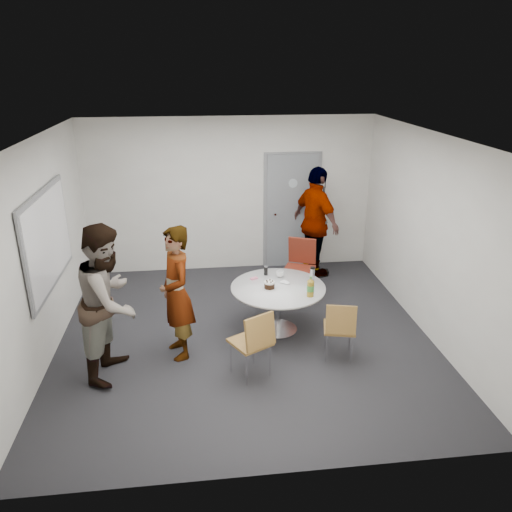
{
  "coord_description": "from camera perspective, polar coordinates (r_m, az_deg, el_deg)",
  "views": [
    {
      "loc": [
        -0.57,
        -5.99,
        3.54
      ],
      "look_at": [
        0.18,
        0.25,
        1.08
      ],
      "focal_mm": 35.0,
      "sensor_mm": 36.0,
      "label": 1
    }
  ],
  "objects": [
    {
      "name": "table",
      "position": [
        6.85,
        2.69,
        -4.22
      ],
      "size": [
        1.29,
        1.29,
        0.95
      ],
      "color": "silver",
      "rests_on": "floor"
    },
    {
      "name": "wall_left",
      "position": [
        6.66,
        -23.3,
        0.39
      ],
      "size": [
        0.0,
        5.0,
        5.0
      ],
      "primitive_type": "plane",
      "rotation": [
        1.57,
        0.0,
        1.57
      ],
      "color": "silver",
      "rests_on": "floor"
    },
    {
      "name": "floor",
      "position": [
        6.98,
        -1.27,
        -9.09
      ],
      "size": [
        5.0,
        5.0,
        0.0
      ],
      "primitive_type": "plane",
      "color": "black",
      "rests_on": "ground"
    },
    {
      "name": "door",
      "position": [
        8.99,
        4.1,
        5.11
      ],
      "size": [
        1.02,
        0.17,
        2.12
      ],
      "color": "gray",
      "rests_on": "wall_back"
    },
    {
      "name": "chair_near_right",
      "position": [
        6.31,
        9.58,
        -7.86
      ],
      "size": [
        0.46,
        0.49,
        0.81
      ],
      "rotation": [
        0.0,
        0.0,
        -0.23
      ],
      "color": "brown",
      "rests_on": "floor"
    },
    {
      "name": "whiteboard",
      "position": [
        6.8,
        -22.68,
        1.79
      ],
      "size": [
        0.04,
        1.9,
        1.25
      ],
      "color": "gray",
      "rests_on": "wall_left"
    },
    {
      "name": "person_right",
      "position": [
        8.58,
        6.86,
        3.77
      ],
      "size": [
        0.9,
        1.22,
        1.93
      ],
      "primitive_type": "imported",
      "rotation": [
        0.0,
        0.0,
        2.0
      ],
      "color": "black",
      "rests_on": "floor"
    },
    {
      "name": "person_main",
      "position": [
        6.26,
        -9.07,
        -4.23
      ],
      "size": [
        0.58,
        0.72,
        1.72
      ],
      "primitive_type": "imported",
      "rotation": [
        0.0,
        0.0,
        -1.26
      ],
      "color": "#A5C6EA",
      "rests_on": "floor"
    },
    {
      "name": "chair_far",
      "position": [
        7.87,
        5.08,
        -0.71
      ],
      "size": [
        0.61,
        0.63,
        0.96
      ],
      "rotation": [
        0.0,
        0.0,
        2.73
      ],
      "color": "maroon",
      "rests_on": "floor"
    },
    {
      "name": "person_left",
      "position": [
        6.05,
        -16.43,
        -4.98
      ],
      "size": [
        0.89,
        1.05,
        1.88
      ],
      "primitive_type": "imported",
      "rotation": [
        0.0,
        0.0,
        1.35
      ],
      "color": "white",
      "rests_on": "floor"
    },
    {
      "name": "wall_right",
      "position": [
        7.08,
        19.23,
        2.14
      ],
      "size": [
        0.0,
        5.0,
        5.0
      ],
      "primitive_type": "plane",
      "rotation": [
        1.57,
        0.0,
        -1.57
      ],
      "color": "silver",
      "rests_on": "floor"
    },
    {
      "name": "wall_back",
      "position": [
        8.78,
        -2.98,
        6.93
      ],
      "size": [
        5.0,
        0.0,
        5.0
      ],
      "primitive_type": "plane",
      "rotation": [
        1.57,
        0.0,
        0.0
      ],
      "color": "silver",
      "rests_on": "floor"
    },
    {
      "name": "chair_near_left",
      "position": [
        5.87,
        -0.17,
        -9.44
      ],
      "size": [
        0.57,
        0.59,
        0.87
      ],
      "rotation": [
        0.0,
        0.0,
        0.51
      ],
      "color": "brown",
      "rests_on": "floor"
    },
    {
      "name": "ceiling",
      "position": [
        6.07,
        -1.48,
        13.44
      ],
      "size": [
        5.0,
        5.0,
        0.0
      ],
      "primitive_type": "plane",
      "rotation": [
        3.14,
        0.0,
        0.0
      ],
      "color": "silver",
      "rests_on": "wall_back"
    },
    {
      "name": "wall_front",
      "position": [
        4.16,
        2.07,
        -10.4
      ],
      "size": [
        5.0,
        0.0,
        5.0
      ],
      "primitive_type": "plane",
      "rotation": [
        -1.57,
        0.0,
        0.0
      ],
      "color": "silver",
      "rests_on": "floor"
    }
  ]
}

